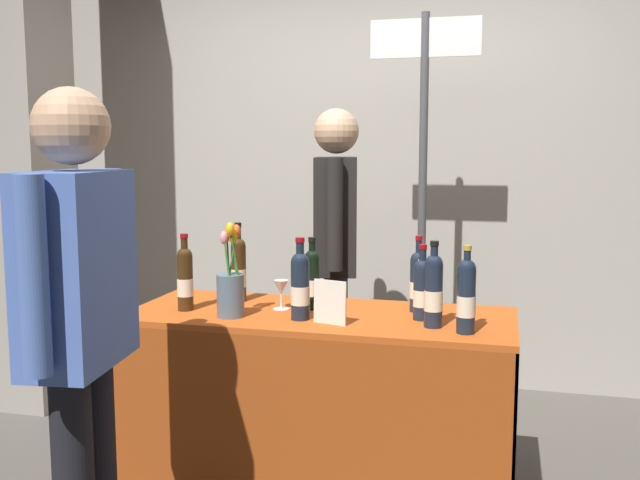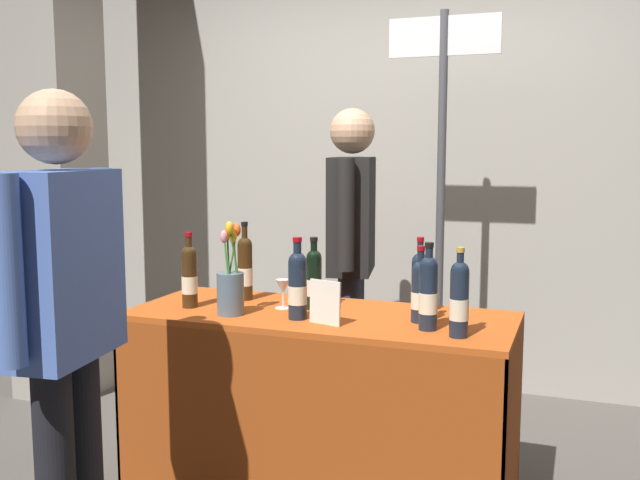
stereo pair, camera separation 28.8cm
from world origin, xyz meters
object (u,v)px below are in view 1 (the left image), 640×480
featured_wine_bottle (418,280)px  vendor_presenter (336,239)px  taster_foreground_right (79,311)px  flower_vase (231,287)px  wine_glass_near_vendor (281,289)px  tasting_table (320,374)px  booth_signpost (423,169)px  display_bottle_0 (239,269)px  concrete_pillar (19,89)px

featured_wine_bottle → vendor_presenter: bearing=127.3°
taster_foreground_right → featured_wine_bottle: bearing=-47.0°
flower_vase → taster_foreground_right: bearing=-102.2°
featured_wine_bottle → vendor_presenter: size_ratio=0.19×
wine_glass_near_vendor → flower_vase: size_ratio=0.32×
tasting_table → flower_vase: size_ratio=4.10×
wine_glass_near_vendor → taster_foreground_right: taster_foreground_right is taller
booth_signpost → featured_wine_bottle: bearing=-84.3°
flower_vase → booth_signpost: (0.62, 1.14, 0.44)m
tasting_table → wine_glass_near_vendor: wine_glass_near_vendor is taller
taster_foreground_right → booth_signpost: booth_signpost is taller
featured_wine_bottle → booth_signpost: 0.97m
display_bottle_0 → vendor_presenter: bearing=66.9°
tasting_table → flower_vase: flower_vase is taller
wine_glass_near_vendor → vendor_presenter: (0.05, 0.76, 0.12)m
vendor_presenter → booth_signpost: 0.58m
wine_glass_near_vendor → taster_foreground_right: bearing=-108.6°
flower_vase → concrete_pillar: bearing=151.4°
tasting_table → featured_wine_bottle: size_ratio=4.98×
booth_signpost → flower_vase: bearing=-118.7°
tasting_table → wine_glass_near_vendor: size_ratio=12.71×
featured_wine_bottle → booth_signpost: booth_signpost is taller
flower_vase → booth_signpost: size_ratio=0.18×
tasting_table → concrete_pillar: bearing=159.6°
taster_foreground_right → booth_signpost: bearing=-29.8°
featured_wine_bottle → display_bottle_0: size_ratio=0.90×
concrete_pillar → vendor_presenter: size_ratio=2.15×
flower_vase → vendor_presenter: 0.97m
concrete_pillar → taster_foreground_right: size_ratio=2.18×
booth_signpost → wine_glass_near_vendor: bearing=-116.0°
display_bottle_0 → taster_foreground_right: 1.07m
concrete_pillar → flower_vase: concrete_pillar is taller
flower_vase → booth_signpost: booth_signpost is taller
display_bottle_0 → tasting_table: bearing=-17.9°
flower_vase → vendor_presenter: size_ratio=0.23×
tasting_table → wine_glass_near_vendor: bearing=171.7°
concrete_pillar → featured_wine_bottle: concrete_pillar is taller
concrete_pillar → featured_wine_bottle: bearing=-14.2°
tasting_table → wine_glass_near_vendor: (-0.17, 0.03, 0.35)m
display_bottle_0 → booth_signpost: (0.70, 0.86, 0.42)m
vendor_presenter → featured_wine_bottle: bearing=25.7°
wine_glass_near_vendor → booth_signpost: (0.47, 0.96, 0.47)m
taster_foreground_right → booth_signpost: size_ratio=0.76×
featured_wine_bottle → display_bottle_0: 0.78m
concrete_pillar → tasting_table: (1.90, -0.71, -1.25)m
concrete_pillar → display_bottle_0: concrete_pillar is taller
tasting_table → taster_foreground_right: (-0.50, -0.93, 0.44)m
wine_glass_near_vendor → taster_foreground_right: size_ratio=0.08×
tasting_table → featured_wine_bottle: featured_wine_bottle is taller
featured_wine_bottle → wine_glass_near_vendor: size_ratio=2.55×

